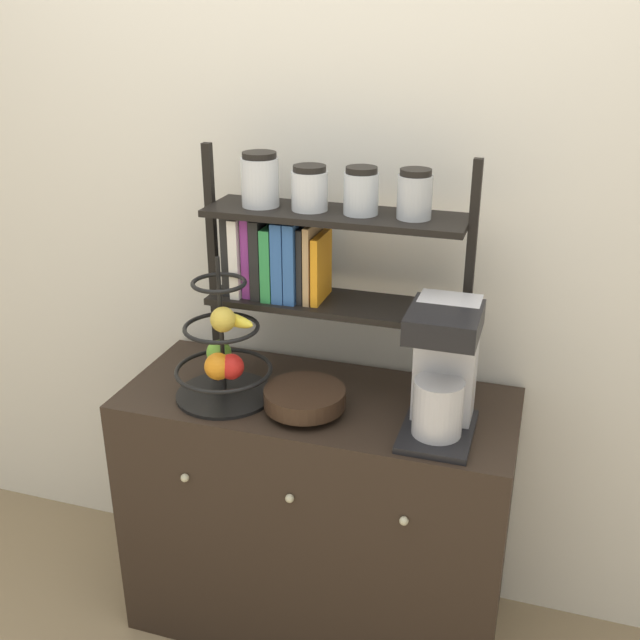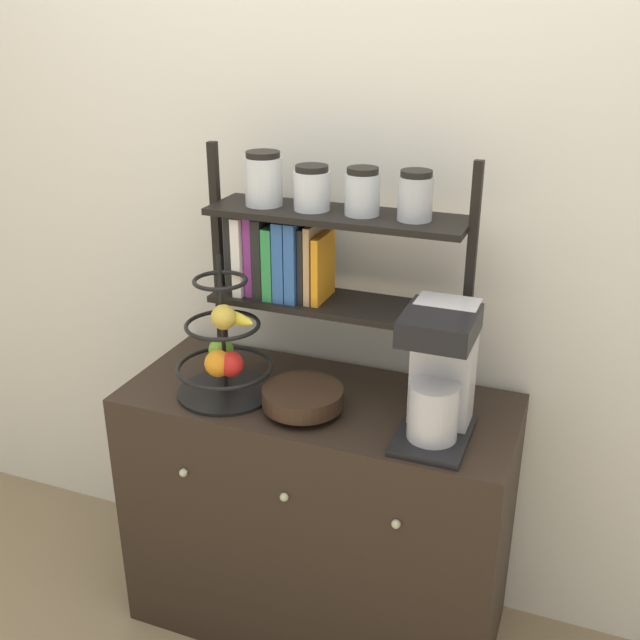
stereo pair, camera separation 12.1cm
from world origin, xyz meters
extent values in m
cube|color=silver|center=(0.00, 0.52, 1.30)|extent=(7.00, 0.05, 2.60)
cube|color=black|center=(0.00, 0.24, 0.41)|extent=(1.13, 0.48, 0.81)
sphere|color=#B2AD8C|center=(-0.31, -0.01, 0.63)|extent=(0.02, 0.02, 0.02)
sphere|color=#B2AD8C|center=(0.00, -0.01, 0.63)|extent=(0.02, 0.02, 0.02)
sphere|color=#B2AD8C|center=(0.31, -0.01, 0.63)|extent=(0.02, 0.02, 0.02)
cube|color=black|center=(0.36, 0.14, 0.82)|extent=(0.18, 0.25, 0.02)
cube|color=#B7B7BC|center=(0.36, 0.21, 1.00)|extent=(0.16, 0.10, 0.34)
cylinder|color=#B7B7BC|center=(0.36, 0.12, 0.90)|extent=(0.13, 0.13, 0.15)
cube|color=black|center=(0.36, 0.13, 1.13)|extent=(0.17, 0.20, 0.06)
cylinder|color=black|center=(-0.26, 0.17, 0.82)|extent=(0.28, 0.28, 0.01)
cylinder|color=black|center=(-0.26, 0.17, 1.02)|extent=(0.01, 0.01, 0.41)
torus|color=black|center=(-0.26, 0.17, 0.89)|extent=(0.28, 0.28, 0.01)
torus|color=black|center=(-0.26, 0.17, 1.02)|extent=(0.21, 0.21, 0.01)
torus|color=black|center=(-0.26, 0.17, 1.16)|extent=(0.15, 0.15, 0.01)
sphere|color=red|center=(-0.21, 0.12, 0.93)|extent=(0.07, 0.07, 0.07)
sphere|color=#6BAD33|center=(-0.28, 0.20, 0.93)|extent=(0.07, 0.07, 0.07)
sphere|color=orange|center=(-0.25, 0.11, 0.93)|extent=(0.08, 0.08, 0.08)
ellipsoid|color=yellow|center=(-0.23, 0.18, 1.05)|extent=(0.15, 0.08, 0.04)
sphere|color=gold|center=(-0.24, 0.14, 1.06)|extent=(0.07, 0.07, 0.07)
cylinder|color=black|center=(-0.01, 0.15, 0.82)|extent=(0.12, 0.12, 0.02)
cylinder|color=black|center=(-0.01, 0.15, 0.86)|extent=(0.22, 0.22, 0.05)
cube|color=black|center=(-0.34, 0.32, 1.15)|extent=(0.02, 0.02, 0.69)
cube|color=black|center=(0.39, 0.32, 1.15)|extent=(0.02, 0.02, 0.69)
cube|color=black|center=(0.02, 0.32, 1.07)|extent=(0.71, 0.20, 0.02)
cube|color=black|center=(0.02, 0.32, 1.33)|extent=(0.71, 0.20, 0.02)
cube|color=black|center=(-0.28, 0.32, 1.19)|extent=(0.02, 0.13, 0.23)
cube|color=white|center=(-0.25, 0.32, 1.19)|extent=(0.03, 0.16, 0.23)
cube|color=#8C338C|center=(-0.22, 0.32, 1.19)|extent=(0.02, 0.13, 0.23)
cube|color=black|center=(-0.18, 0.32, 1.19)|extent=(0.03, 0.15, 0.23)
cube|color=#2D8C47|center=(-0.15, 0.32, 1.18)|extent=(0.03, 0.16, 0.21)
cube|color=#2D599E|center=(-0.12, 0.32, 1.19)|extent=(0.03, 0.16, 0.23)
cube|color=#2D599E|center=(-0.08, 0.32, 1.19)|extent=(0.03, 0.16, 0.23)
cube|color=black|center=(-0.06, 0.32, 1.19)|extent=(0.02, 0.13, 0.21)
cube|color=tan|center=(-0.04, 0.32, 1.19)|extent=(0.02, 0.14, 0.22)
cube|color=orange|center=(-0.01, 0.32, 1.18)|extent=(0.02, 0.14, 0.19)
cylinder|color=silver|center=(-0.19, 0.32, 1.40)|extent=(0.10, 0.10, 0.13)
cylinder|color=black|center=(-0.19, 0.32, 1.47)|extent=(0.09, 0.09, 0.02)
cylinder|color=silver|center=(-0.05, 0.32, 1.39)|extent=(0.10, 0.10, 0.10)
cylinder|color=black|center=(-0.05, 0.32, 1.45)|extent=(0.09, 0.09, 0.02)
cylinder|color=silver|center=(0.10, 0.32, 1.39)|extent=(0.09, 0.09, 0.11)
cylinder|color=black|center=(0.10, 0.32, 1.45)|extent=(0.08, 0.08, 0.02)
cylinder|color=#ADB2B7|center=(0.24, 0.32, 1.39)|extent=(0.09, 0.09, 0.11)
cylinder|color=black|center=(0.24, 0.32, 1.46)|extent=(0.08, 0.08, 0.02)
camera|label=1|loc=(0.58, -1.55, 1.85)|focal=42.00mm
camera|label=2|loc=(0.69, -1.51, 1.85)|focal=42.00mm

